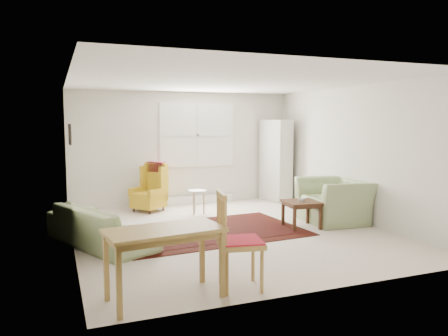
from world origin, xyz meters
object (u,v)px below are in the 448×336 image
object	(u,v)px
wingback_chair	(148,187)
cabinet	(276,161)
desk_chair	(241,240)
stool	(197,202)
sofa	(101,218)
armchair	(335,196)
coffee_table	(301,214)
desk	(165,264)

from	to	relation	value
wingback_chair	cabinet	world-z (taller)	cabinet
desk_chair	stool	bearing A→B (deg)	-0.19
wingback_chair	desk_chair	size ratio (longest dim) A/B	0.94
sofa	wingback_chair	xyz separation A→B (m)	(1.16, 2.20, 0.10)
armchair	coffee_table	size ratio (longest dim) A/B	2.11
desk	stool	bearing A→B (deg)	67.64
sofa	coffee_table	xyz separation A→B (m)	(3.37, -0.16, -0.17)
armchair	cabinet	xyz separation A→B (m)	(0.02, 2.36, 0.47)
wingback_chair	cabinet	size ratio (longest dim) A/B	0.54
sofa	cabinet	world-z (taller)	cabinet
sofa	wingback_chair	world-z (taller)	wingback_chair
stool	desk	world-z (taller)	desk
coffee_table	desk	xyz separation A→B (m)	(-2.96, -2.19, 0.14)
stool	desk	size ratio (longest dim) A/B	0.41
desk	sofa	bearing A→B (deg)	99.88
armchair	desk_chair	xyz separation A→B (m)	(-2.92, -2.34, 0.07)
stool	cabinet	xyz separation A→B (m)	(2.18, 0.77, 0.70)
armchair	coffee_table	world-z (taller)	armchair
coffee_table	stool	size ratio (longest dim) A/B	1.19
cabinet	wingback_chair	bearing A→B (deg)	169.07
armchair	stool	bearing A→B (deg)	-122.80
stool	desk	xyz separation A→B (m)	(-1.62, -3.93, 0.13)
wingback_chair	stool	bearing A→B (deg)	16.65
armchair	sofa	bearing A→B (deg)	-86.54
sofa	stool	size ratio (longest dim) A/B	4.15
desk_chair	cabinet	bearing A→B (deg)	-21.22
coffee_table	wingback_chair	bearing A→B (deg)	133.05
armchair	cabinet	size ratio (longest dim) A/B	0.65
coffee_table	armchair	bearing A→B (deg)	10.97
sofa	armchair	bearing A→B (deg)	-113.88
stool	desk_chair	size ratio (longest dim) A/B	0.45
stool	desk_chair	xyz separation A→B (m)	(-0.76, -3.93, 0.30)
coffee_table	desk_chair	distance (m)	3.05
coffee_table	stool	distance (m)	2.20
armchair	coffee_table	bearing A→B (deg)	-75.53
cabinet	desk_chair	distance (m)	5.56
wingback_chair	desk_chair	xyz separation A→B (m)	(0.10, -4.55, 0.04)
wingback_chair	cabinet	xyz separation A→B (m)	(3.04, 0.15, 0.44)
stool	desk	bearing A→B (deg)	-112.36
sofa	stool	world-z (taller)	sofa
wingback_chair	desk_chair	bearing A→B (deg)	-36.31
wingback_chair	stool	world-z (taller)	wingback_chair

